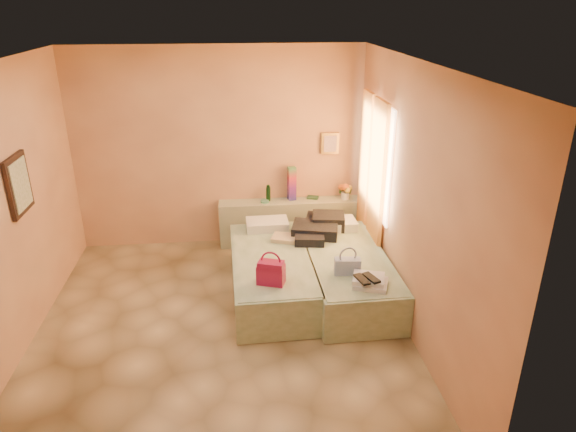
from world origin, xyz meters
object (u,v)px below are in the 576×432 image
object	(u,v)px
bed_left	(272,274)
green_book	(313,197)
water_bottle	(268,193)
towel_stack	(371,281)
magenta_handbag	(271,272)
headboard_ledge	(290,222)
bed_right	(346,274)
blue_handbag	(347,266)
flower_vase	(345,190)

from	to	relation	value
bed_left	green_book	world-z (taller)	green_book
water_bottle	towel_stack	world-z (taller)	water_bottle
green_book	towel_stack	world-z (taller)	green_book
towel_stack	magenta_handbag	bearing A→B (deg)	171.39
headboard_ledge	bed_right	bearing A→B (deg)	-70.53
bed_left	towel_stack	xyz separation A→B (m)	(1.00, -0.79, 0.30)
bed_right	blue_handbag	distance (m)	0.55
bed_left	blue_handbag	bearing A→B (deg)	-33.75
flower_vase	bed_left	bearing A→B (deg)	-130.09
water_bottle	flower_vase	distance (m)	1.11
magenta_handbag	towel_stack	xyz separation A→B (m)	(1.05, -0.16, -0.09)
flower_vase	magenta_handbag	distance (m)	2.38
bed_right	green_book	world-z (taller)	green_book
bed_right	green_book	bearing A→B (deg)	95.70
water_bottle	blue_handbag	size ratio (longest dim) A/B	0.80
water_bottle	flower_vase	xyz separation A→B (m)	(1.11, -0.04, 0.02)
bed_right	magenta_handbag	bearing A→B (deg)	-151.39
bed_right	magenta_handbag	size ratio (longest dim) A/B	6.94
green_book	bed_left	bearing A→B (deg)	-98.23
headboard_ledge	blue_handbag	xyz separation A→B (m)	(0.43, -1.91, 0.27)
flower_vase	towel_stack	distance (m)	2.21
flower_vase	magenta_handbag	world-z (taller)	flower_vase
bed_left	bed_right	world-z (taller)	same
bed_left	bed_right	bearing A→B (deg)	-6.70
bed_left	blue_handbag	xyz separation A→B (m)	(0.80, -0.51, 0.34)
flower_vase	blue_handbag	size ratio (longest dim) A/B	0.96
water_bottle	headboard_ledge	bearing A→B (deg)	-6.85
headboard_ledge	bed_right	distance (m)	1.58
bed_left	bed_right	xyz separation A→B (m)	(0.90, -0.09, 0.00)
magenta_handbag	towel_stack	size ratio (longest dim) A/B	0.82
bed_right	flower_vase	world-z (taller)	flower_vase
flower_vase	towel_stack	size ratio (longest dim) A/B	0.79
bed_left	flower_vase	bearing A→B (deg)	48.60
magenta_handbag	flower_vase	bearing A→B (deg)	77.92
water_bottle	magenta_handbag	xyz separation A→B (m)	(-0.12, -2.07, -0.13)
blue_handbag	magenta_handbag	bearing A→B (deg)	-166.20
water_bottle	magenta_handbag	bearing A→B (deg)	-93.20
towel_stack	green_book	bearing A→B (deg)	97.33
blue_handbag	headboard_ledge	bearing A→B (deg)	108.32
blue_handbag	water_bottle	bearing A→B (deg)	116.53
bed_right	towel_stack	size ratio (longest dim) A/B	5.71
headboard_ledge	bed_left	distance (m)	1.45
headboard_ledge	green_book	size ratio (longest dim) A/B	12.78
blue_handbag	towel_stack	distance (m)	0.35
green_book	magenta_handbag	distance (m)	2.23
blue_handbag	bed_left	bearing A→B (deg)	153.21
bed_right	flower_vase	bearing A→B (deg)	78.24
bed_left	water_bottle	xyz separation A→B (m)	(0.06, 1.44, 0.51)
bed_right	blue_handbag	world-z (taller)	blue_handbag
flower_vase	towel_stack	bearing A→B (deg)	-94.52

